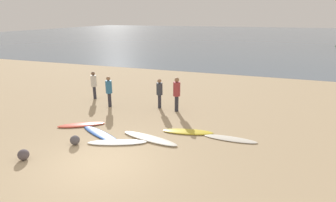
{
  "coord_description": "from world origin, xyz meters",
  "views": [
    {
      "loc": [
        4.89,
        -7.04,
        4.82
      ],
      "look_at": [
        0.47,
        5.49,
        0.6
      ],
      "focal_mm": 29.03,
      "sensor_mm": 36.0,
      "label": 1
    }
  ],
  "objects": [
    {
      "name": "surfboard_5",
      "position": [
        3.94,
        3.25,
        0.03
      ],
      "size": [
        2.14,
        0.52,
        0.06
      ],
      "primitive_type": "ellipsoid",
      "rotation": [
        0.0,
        0.0,
        -0.01
      ],
      "color": "silver",
      "rests_on": "ground"
    },
    {
      "name": "surfboard_2",
      "position": [
        -0.21,
        1.43,
        0.04
      ],
      "size": [
        2.37,
        1.35,
        0.08
      ],
      "primitive_type": "ellipsoid",
      "rotation": [
        0.0,
        0.0,
        0.38
      ],
      "color": "white",
      "rests_on": "ground"
    },
    {
      "name": "beach_rock_far",
      "position": [
        -1.7,
        0.78,
        0.19
      ],
      "size": [
        0.37,
        0.37,
        0.37
      ],
      "primitive_type": "sphere",
      "color": "#504C51",
      "rests_on": "ground"
    },
    {
      "name": "surfboard_3",
      "position": [
        0.85,
        2.17,
        0.05
      ],
      "size": [
        2.64,
        1.08,
        0.1
      ],
      "primitive_type": "ellipsoid",
      "rotation": [
        0.0,
        0.0,
        -0.21
      ],
      "color": "silver",
      "rests_on": "ground"
    },
    {
      "name": "surfboard_1",
      "position": [
        -1.25,
        1.87,
        0.03
      ],
      "size": [
        2.54,
        1.53,
        0.07
      ],
      "primitive_type": "ellipsoid",
      "rotation": [
        0.0,
        0.0,
        -0.43
      ],
      "color": "#1E479E",
      "rests_on": "ground"
    },
    {
      "name": "ground_plane",
      "position": [
        0.0,
        10.0,
        -0.1
      ],
      "size": [
        120.0,
        120.0,
        0.2
      ],
      "primitive_type": "cube",
      "color": "tan",
      "rests_on": "ground"
    },
    {
      "name": "ocean_water",
      "position": [
        0.0,
        65.98,
        0.0
      ],
      "size": [
        140.0,
        100.0,
        0.01
      ],
      "primitive_type": "cube",
      "color": "slate",
      "rests_on": "ground"
    },
    {
      "name": "person_3",
      "position": [
        -0.17,
        5.95,
        0.95
      ],
      "size": [
        0.33,
        0.33,
        1.61
      ],
      "rotation": [
        0.0,
        0.0,
        0.04
      ],
      "color": "#2D2D38",
      "rests_on": "ground"
    },
    {
      "name": "beach_rock_near",
      "position": [
        -2.64,
        -0.78,
        0.19
      ],
      "size": [
        0.38,
        0.38,
        0.38
      ],
      "primitive_type": "sphere",
      "color": "#554C51",
      "rests_on": "ground"
    },
    {
      "name": "surfboard_4",
      "position": [
        2.14,
        3.33,
        0.04
      ],
      "size": [
        2.24,
        0.99,
        0.08
      ],
      "primitive_type": "ellipsoid",
      "rotation": [
        0.0,
        0.0,
        0.2
      ],
      "color": "yellow",
      "rests_on": "ground"
    },
    {
      "name": "person_2",
      "position": [
        -4.46,
        6.25,
        0.97
      ],
      "size": [
        0.33,
        0.33,
        1.65
      ],
      "rotation": [
        0.0,
        0.0,
        3.05
      ],
      "color": "#2D2D38",
      "rests_on": "ground"
    },
    {
      "name": "surfboard_0",
      "position": [
        -2.65,
        2.46,
        0.04
      ],
      "size": [
        2.04,
        1.55,
        0.09
      ],
      "primitive_type": "ellipsoid",
      "rotation": [
        0.0,
        0.0,
        0.56
      ],
      "color": "#D84C38",
      "rests_on": "ground"
    },
    {
      "name": "person_1",
      "position": [
        0.85,
        5.76,
        1.06
      ],
      "size": [
        0.36,
        0.36,
        1.8
      ],
      "rotation": [
        0.0,
        0.0,
        0.96
      ],
      "color": "#2D2D38",
      "rests_on": "ground"
    },
    {
      "name": "person_0",
      "position": [
        -2.82,
        5.24,
        1.0
      ],
      "size": [
        0.34,
        0.34,
        1.69
      ],
      "rotation": [
        0.0,
        0.0,
        4.04
      ],
      "color": "#2D2D38",
      "rests_on": "ground"
    }
  ]
}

